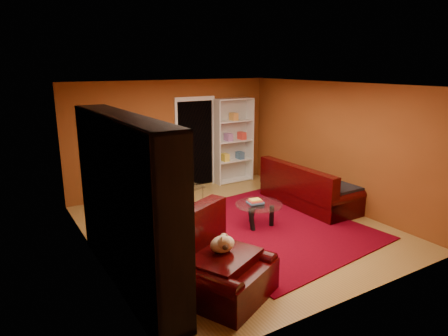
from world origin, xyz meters
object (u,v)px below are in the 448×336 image
gift_box_green (164,206)px  dog (222,244)px  christmas_tree (137,166)px  armchair (223,263)px  media_unit (126,202)px  gift_box_teal (138,199)px  sofa (310,184)px  rug (265,227)px  acrylic_chair (190,187)px  coffee_table (259,215)px  white_bookshelf (234,141)px

gift_box_green → dog: (-0.50, -3.15, 0.56)m
christmas_tree → armchair: christmas_tree is taller
media_unit → gift_box_teal: bearing=67.6°
media_unit → dog: size_ratio=7.58×
media_unit → sofa: bearing=12.5°
rug → acrylic_chair: size_ratio=3.88×
media_unit → coffee_table: bearing=12.4°
christmas_tree → sofa: size_ratio=0.81×
christmas_tree → gift_box_teal: size_ratio=5.33×
armchair → dog: armchair is taller
gift_box_green → sofa: 3.11m
white_bookshelf → armchair: (-2.95, -4.39, -0.60)m
christmas_tree → coffee_table: 2.85m
gift_box_green → coffee_table: size_ratio=0.31×
gift_box_teal → armchair: bearing=-92.8°
armchair → coffee_table: bearing=17.4°
christmas_tree → sofa: christmas_tree is taller
media_unit → christmas_tree: media_unit is taller
armchair → acrylic_chair: 3.38m
gift_box_teal → white_bookshelf: (2.76, 0.56, 0.90)m
rug → media_unit: (-2.74, -0.51, 1.15)m
acrylic_chair → media_unit: bearing=-141.9°
armchair → coffee_table: size_ratio=1.36×
armchair → acrylic_chair: armchair is taller
white_bookshelf → acrylic_chair: bearing=-147.6°
armchair → sofa: sofa is taller
acrylic_chair → coffee_table: bearing=-77.4°
media_unit → acrylic_chair: 3.08m
white_bookshelf → dog: white_bookshelf is taller
gift_box_teal → gift_box_green: 0.69m
gift_box_teal → acrylic_chair: acrylic_chair is taller
rug → coffee_table: (-0.07, 0.12, 0.22)m
rug → white_bookshelf: (1.14, 2.89, 1.05)m
christmas_tree → sofa: bearing=-32.1°
armchair → acrylic_chair: size_ratio=1.29×
sofa → armchair: bearing=120.4°
dog → media_unit: bearing=110.5°
gift_box_green → armchair: 3.27m
armchair → dog: bearing=45.0°
coffee_table → white_bookshelf: bearing=66.4°
media_unit → white_bookshelf: media_unit is taller
white_bookshelf → armchair: white_bookshelf is taller
acrylic_chair → armchair: bearing=-118.5°
sofa → coffee_table: sofa is taller
dog → coffee_table: dog is taller
coffee_table → christmas_tree: bearing=122.3°
christmas_tree → gift_box_green: bearing=-70.7°
media_unit → coffee_table: size_ratio=3.46×
rug → white_bookshelf: white_bookshelf is taller
dog → acrylic_chair: size_ratio=0.43×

